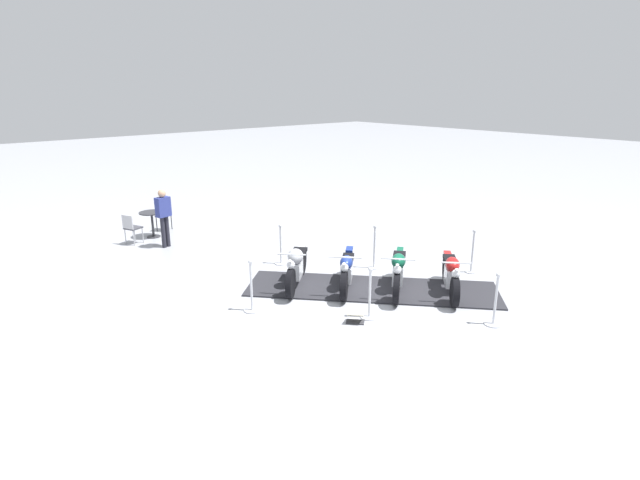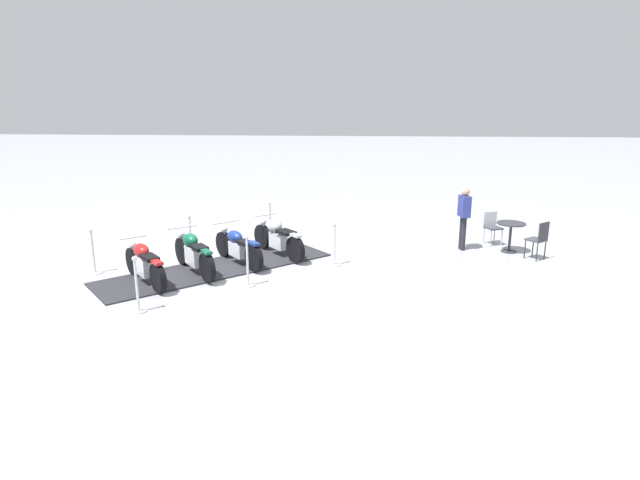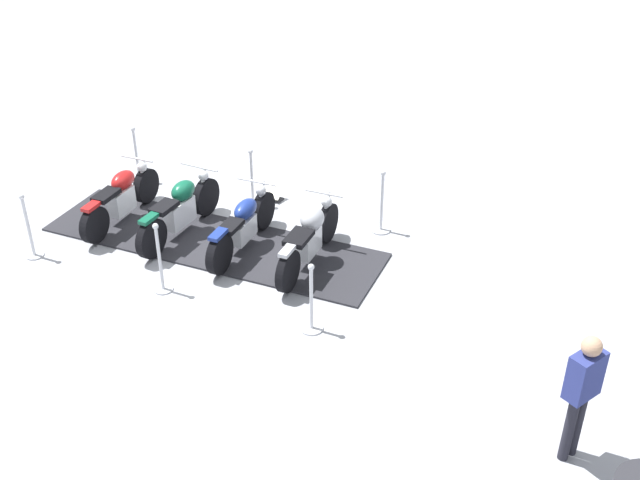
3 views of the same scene
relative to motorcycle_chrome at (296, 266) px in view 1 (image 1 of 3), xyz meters
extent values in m
plane|color=#A8AAB2|center=(1.16, -1.28, -0.51)|extent=(80.00, 80.00, 0.00)
cube|color=#28282D|center=(1.16, -1.28, -0.49)|extent=(4.88, 5.29, 0.04)
cylinder|color=black|center=(-0.55, -0.48, -0.15)|extent=(0.57, 0.52, 0.65)
cylinder|color=black|center=(0.60, 0.52, -0.15)|extent=(0.57, 0.52, 0.65)
cube|color=silver|center=(0.02, 0.02, -0.10)|extent=(0.56, 0.52, 0.40)
ellipsoid|color=#B7BAC1|center=(-0.08, -0.07, 0.26)|extent=(0.57, 0.56, 0.35)
cube|color=black|center=(0.30, 0.26, 0.20)|extent=(0.59, 0.57, 0.08)
cube|color=#B7BAC1|center=(0.60, 0.52, 0.21)|extent=(0.36, 0.34, 0.06)
cylinder|color=silver|center=(-0.49, -0.43, 0.13)|extent=(0.27, 0.25, 0.55)
cylinder|color=silver|center=(-0.43, -0.38, 0.46)|extent=(0.44, 0.50, 0.04)
sphere|color=silver|center=(-0.51, -0.45, 0.26)|extent=(0.18, 0.18, 0.18)
cylinder|color=black|center=(0.22, -1.34, -0.16)|extent=(0.57, 0.52, 0.63)
cylinder|color=black|center=(1.34, -0.36, -0.16)|extent=(0.57, 0.52, 0.63)
cube|color=silver|center=(0.78, -0.85, -0.13)|extent=(0.58, 0.55, 0.34)
ellipsoid|color=navy|center=(0.67, -0.94, 0.17)|extent=(0.60, 0.58, 0.29)
cube|color=black|center=(1.04, -0.62, 0.12)|extent=(0.50, 0.48, 0.08)
cube|color=navy|center=(1.34, -0.36, 0.19)|extent=(0.37, 0.35, 0.06)
cylinder|color=silver|center=(0.28, -1.29, 0.11)|extent=(0.27, 0.25, 0.54)
cylinder|color=silver|center=(0.34, -1.23, 0.44)|extent=(0.49, 0.56, 0.04)
sphere|color=silver|center=(0.26, -1.30, 0.24)|extent=(0.18, 0.18, 0.18)
cylinder|color=black|center=(0.92, -2.19, -0.15)|extent=(0.60, 0.50, 0.66)
cylinder|color=black|center=(2.14, -1.25, -0.15)|extent=(0.60, 0.50, 0.66)
cube|color=silver|center=(1.53, -1.72, -0.08)|extent=(0.62, 0.55, 0.42)
ellipsoid|color=#0F5138|center=(1.41, -1.81, 0.26)|extent=(0.58, 0.55, 0.31)
cube|color=black|center=(1.83, -1.49, 0.21)|extent=(0.53, 0.50, 0.08)
cube|color=#0F5138|center=(2.14, -1.25, 0.21)|extent=(0.38, 0.34, 0.06)
cylinder|color=silver|center=(0.98, -2.15, 0.13)|extent=(0.24, 0.21, 0.56)
cylinder|color=silver|center=(1.03, -2.11, 0.47)|extent=(0.47, 0.59, 0.04)
sphere|color=silver|center=(0.95, -2.17, 0.27)|extent=(0.18, 0.18, 0.18)
cylinder|color=black|center=(1.73, -3.08, -0.16)|extent=(0.55, 0.51, 0.62)
cylinder|color=black|center=(2.84, -2.10, -0.16)|extent=(0.55, 0.51, 0.62)
cube|color=silver|center=(2.29, -2.59, -0.10)|extent=(0.54, 0.52, 0.41)
ellipsoid|color=#AD1919|center=(2.19, -2.67, 0.23)|extent=(0.59, 0.57, 0.30)
cube|color=black|center=(2.55, -2.36, 0.18)|extent=(0.54, 0.52, 0.08)
cube|color=#AD1919|center=(2.84, -2.10, 0.18)|extent=(0.36, 0.35, 0.06)
cylinder|color=silver|center=(1.79, -3.03, 0.10)|extent=(0.26, 0.24, 0.53)
cylinder|color=silver|center=(1.84, -2.98, 0.42)|extent=(0.44, 0.49, 0.04)
sphere|color=silver|center=(1.77, -3.05, 0.22)|extent=(0.18, 0.18, 0.18)
cylinder|color=silver|center=(0.06, -2.24, -0.50)|extent=(0.36, 0.36, 0.03)
cylinder|color=silver|center=(0.06, -2.24, -0.01)|extent=(0.05, 0.05, 0.96)
sphere|color=silver|center=(0.06, -2.24, 0.51)|extent=(0.09, 0.09, 0.09)
cylinder|color=silver|center=(0.68, 1.48, -0.50)|extent=(0.33, 0.33, 0.03)
cylinder|color=silver|center=(0.68, 1.48, 0.00)|extent=(0.05, 0.05, 0.96)
sphere|color=silver|center=(0.68, 1.48, 0.51)|extent=(0.09, 0.09, 0.09)
cylinder|color=silver|center=(2.25, -0.33, -0.50)|extent=(0.29, 0.29, 0.03)
cylinder|color=silver|center=(2.25, -0.33, 0.03)|extent=(0.05, 0.05, 1.03)
sphere|color=silver|center=(2.25, -0.33, 0.58)|extent=(0.09, 0.09, 0.09)
cylinder|color=silver|center=(-1.52, -0.42, -0.50)|extent=(0.35, 0.35, 0.03)
cylinder|color=silver|center=(-1.52, -0.42, 0.02)|extent=(0.05, 0.05, 1.01)
sphere|color=silver|center=(-1.52, -0.42, 0.56)|extent=(0.09, 0.09, 0.09)
cylinder|color=silver|center=(3.83, -2.15, -0.50)|extent=(0.29, 0.29, 0.03)
cylinder|color=silver|center=(3.83, -2.15, 0.02)|extent=(0.05, 0.05, 1.01)
sphere|color=silver|center=(3.83, -2.15, 0.56)|extent=(0.09, 0.09, 0.09)
cylinder|color=silver|center=(1.63, -4.05, -0.50)|extent=(0.35, 0.35, 0.03)
cylinder|color=silver|center=(1.63, -4.05, 0.00)|extent=(0.05, 0.05, 0.97)
sphere|color=silver|center=(1.63, -4.05, 0.52)|extent=(0.09, 0.09, 0.09)
cube|color=#333338|center=(-0.32, -2.22, -0.50)|extent=(0.38, 0.40, 0.02)
cube|color=beige|center=(-0.32, -2.22, -0.36)|extent=(0.41, 0.42, 0.16)
cylinder|color=#2D2D33|center=(-0.76, 6.03, -0.50)|extent=(0.40, 0.40, 0.02)
cylinder|color=#2D2D33|center=(-0.76, 6.03, -0.12)|extent=(0.07, 0.07, 0.73)
cylinder|color=#2D2D33|center=(-0.76, 6.03, 0.26)|extent=(0.74, 0.74, 0.03)
cylinder|color=#2D2D33|center=(-0.21, 6.26, -0.27)|extent=(0.03, 0.03, 0.48)
cylinder|color=#2D2D33|center=(-0.42, 6.52, -0.27)|extent=(0.03, 0.03, 0.48)
cylinder|color=#2D2D33|center=(0.06, 6.48, -0.27)|extent=(0.03, 0.03, 0.48)
cylinder|color=#2D2D33|center=(-0.16, 6.74, -0.27)|extent=(0.03, 0.03, 0.48)
cube|color=#3F3F47|center=(-0.18, 6.50, -0.01)|extent=(0.56, 0.56, 0.04)
cube|color=#2D2D33|center=(-0.04, 6.62, 0.24)|extent=(0.28, 0.33, 0.46)
cylinder|color=#B7B7BC|center=(-1.37, 5.98, -0.28)|extent=(0.03, 0.03, 0.45)
cylinder|color=#B7B7BC|center=(-1.25, 5.66, -0.28)|extent=(0.03, 0.03, 0.45)
cylinder|color=#B7B7BC|center=(-1.68, 5.86, -0.28)|extent=(0.03, 0.03, 0.45)
cylinder|color=#B7B7BC|center=(-1.56, 5.54, -0.28)|extent=(0.03, 0.03, 0.45)
cube|color=#3F3F47|center=(-1.47, 5.76, -0.04)|extent=(0.52, 0.52, 0.04)
cube|color=#B7B7BC|center=(-1.64, 5.69, 0.18)|extent=(0.17, 0.38, 0.39)
cylinder|color=#23232D|center=(-0.85, 4.84, -0.06)|extent=(0.12, 0.12, 0.90)
cylinder|color=#23232D|center=(-0.98, 4.81, -0.06)|extent=(0.12, 0.12, 0.90)
cube|color=navy|center=(-0.91, 4.82, 0.67)|extent=(0.43, 0.29, 0.56)
sphere|color=tan|center=(-0.91, 4.82, 1.06)|extent=(0.22, 0.22, 0.22)
camera|label=1|loc=(-6.82, -8.54, 3.94)|focal=28.54mm
camera|label=2|loc=(13.33, 1.95, 3.58)|focal=30.69mm
camera|label=3|loc=(4.29, 9.13, 6.09)|focal=43.26mm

